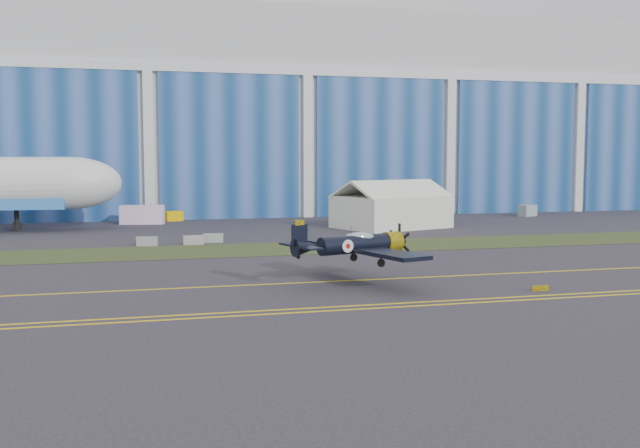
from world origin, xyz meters
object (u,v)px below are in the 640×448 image
object	(u,v)px
shipping_container	(142,215)
tug	(174,216)
tent	(391,204)
warbird	(354,244)

from	to	relation	value
shipping_container	tug	world-z (taller)	shipping_container
tent	shipping_container	bearing A→B (deg)	135.93
warbird	shipping_container	world-z (taller)	warbird
tent	warbird	bearing A→B (deg)	-133.72
tent	shipping_container	size ratio (longest dim) A/B	2.72
tent	tug	xyz separation A→B (m)	(-24.86, 16.62, -2.26)
tug	warbird	bearing A→B (deg)	-95.69
shipping_container	tug	distance (m)	5.48
tent	tug	bearing A→B (deg)	126.51
warbird	tent	distance (m)	40.66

